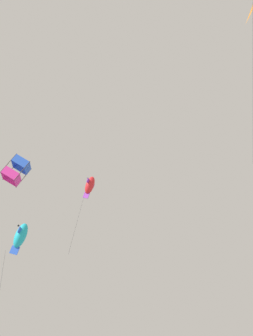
{
  "coord_description": "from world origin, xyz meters",
  "views": [
    {
      "loc": [
        -6.16,
        -17.47,
        13.61
      ],
      "look_at": [
        -2.51,
        2.05,
        24.13
      ],
      "focal_mm": 36.21,
      "sensor_mm": 36.0,
      "label": 1
    }
  ],
  "objects": [
    {
      "name": "kite_box_far_centre",
      "position": [
        -9.86,
        4.41,
        24.43
      ],
      "size": [
        2.59,
        2.19,
        7.18
      ],
      "rotation": [
        0.5,
        0.0,
        1.55
      ],
      "color": "blue"
    },
    {
      "name": "kite_fish_low_drifter",
      "position": [
        -8.93,
        4.55,
        19.9
      ],
      "size": [
        1.37,
        1.42,
        6.06
      ],
      "rotation": [
        0.26,
        0.0,
        1.37
      ],
      "color": "#1EB2C6"
    },
    {
      "name": "kite_fish_near_right",
      "position": [
        -4.52,
        7.38,
        25.12
      ],
      "size": [
        1.92,
        1.45,
        6.41
      ],
      "rotation": [
        0.3,
        0.0,
        1.07
      ],
      "color": "red"
    }
  ]
}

